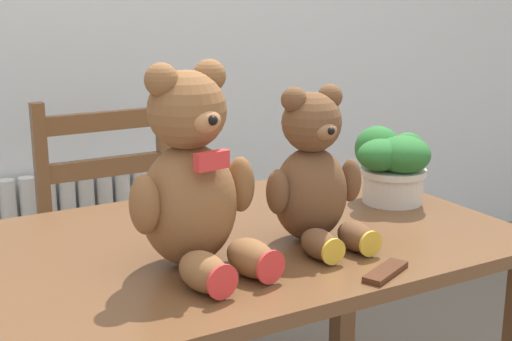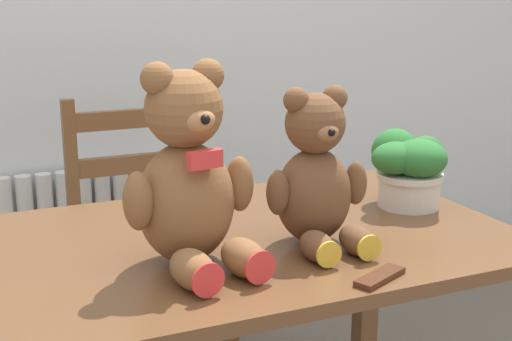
# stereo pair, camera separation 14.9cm
# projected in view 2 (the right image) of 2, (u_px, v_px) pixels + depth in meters

# --- Properties ---
(radiator) EXTENTS (0.78, 0.10, 0.62)m
(radiator) POSITION_uv_depth(u_px,v_px,m) (106.00, 253.00, 2.77)
(radiator) COLOR silver
(radiator) RESTS_ON ground_plane
(dining_table) EXTENTS (1.18, 0.78, 0.73)m
(dining_table) POSITION_uv_depth(u_px,v_px,m) (251.00, 280.00, 1.66)
(dining_table) COLOR brown
(dining_table) RESTS_ON ground_plane
(wooden_chair_behind) EXTENTS (0.45, 0.38, 0.94)m
(wooden_chair_behind) POSITION_uv_depth(u_px,v_px,m) (147.00, 248.00, 2.32)
(wooden_chair_behind) COLOR brown
(wooden_chair_behind) RESTS_ON ground_plane
(teddy_bear_left) EXTENTS (0.29, 0.31, 0.41)m
(teddy_bear_left) POSITION_uv_depth(u_px,v_px,m) (189.00, 179.00, 1.42)
(teddy_bear_left) COLOR brown
(teddy_bear_left) RESTS_ON dining_table
(teddy_bear_right) EXTENTS (0.24, 0.24, 0.35)m
(teddy_bear_right) POSITION_uv_depth(u_px,v_px,m) (317.00, 178.00, 1.54)
(teddy_bear_right) COLOR brown
(teddy_bear_right) RESTS_ON dining_table
(potted_plant) EXTENTS (0.22, 0.22, 0.19)m
(potted_plant) POSITION_uv_depth(u_px,v_px,m) (409.00, 166.00, 1.81)
(potted_plant) COLOR beige
(potted_plant) RESTS_ON dining_table
(chocolate_bar) EXTENTS (0.13, 0.09, 0.01)m
(chocolate_bar) POSITION_uv_depth(u_px,v_px,m) (380.00, 277.00, 1.37)
(chocolate_bar) COLOR #472314
(chocolate_bar) RESTS_ON dining_table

